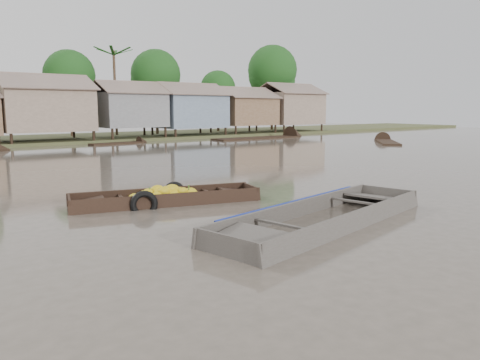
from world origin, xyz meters
TOP-DOWN VIEW (x-y plane):
  - ground at (0.00, 0.00)m, footprint 120.00×120.00m
  - riverbank at (3.03, 31.86)m, footprint 120.00×12.47m
  - banana_boat at (-1.28, 3.27)m, footprint 5.64×2.74m
  - viewer_boat at (0.70, -1.23)m, footprint 7.35×3.21m
  - distant_boats at (9.17, 22.87)m, footprint 48.35×16.03m

SIDE VIEW (x-z plane):
  - distant_boats at x=9.17m, z-range -0.22..0.12m
  - ground at x=0.00m, z-range 0.00..0.00m
  - viewer_boat at x=0.70m, z-range -0.23..0.34m
  - banana_boat at x=-1.28m, z-range -0.25..0.55m
  - riverbank at x=3.03m, z-range -2.04..8.18m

